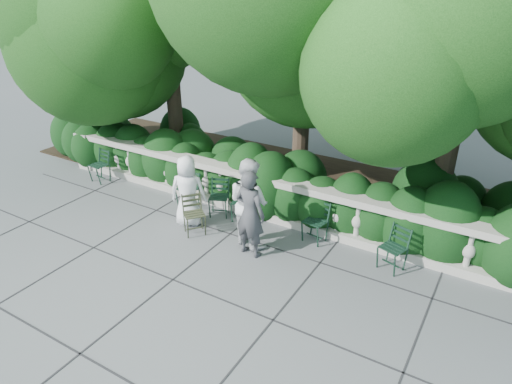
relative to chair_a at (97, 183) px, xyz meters
The scene contains 14 objects.
ground 4.95m from the chair_a, 13.24° to the right, with size 90.00×90.00×0.00m, color #505358.
balustrade 4.89m from the chair_a, ahead, with size 12.00×0.44×1.00m.
shrub_hedge 5.17m from the chair_a, 21.18° to the left, with size 15.00×2.60×1.70m, color black, non-canonical shape.
tree_canopy 7.09m from the chair_a, 20.52° to the left, with size 15.04×6.52×6.78m.
chair_a is the anchor object (origin of this frame).
chair_b 3.73m from the chair_a, ahead, with size 0.44×0.48×0.84m, color black, non-canonical shape.
chair_c 2.80m from the chair_a, ahead, with size 0.44×0.48×0.84m, color black, non-canonical shape.
chair_d 4.26m from the chair_a, ahead, with size 0.44×0.48×0.84m, color black, non-canonical shape.
chair_e 7.44m from the chair_a, ahead, with size 0.44×0.48×0.84m, color black, non-canonical shape.
chair_f 5.89m from the chair_a, ahead, with size 0.44×0.48×0.84m, color black, non-canonical shape.
chair_weathered 3.87m from the chair_a, 11.38° to the right, with size 0.44×0.48×0.84m, color black, non-canonical shape.
person_businessman 3.45m from the chair_a, ahead, with size 0.75×0.49×1.54m, color white.
person_woman_grey 5.16m from the chair_a, ahead, with size 0.62×0.41×1.71m, color #3B3B3F.
person_casual_man 4.91m from the chair_a, ahead, with size 0.86×0.67×1.78m, color silver.
Camera 1 is at (4.09, -5.83, 4.85)m, focal length 32.00 mm.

